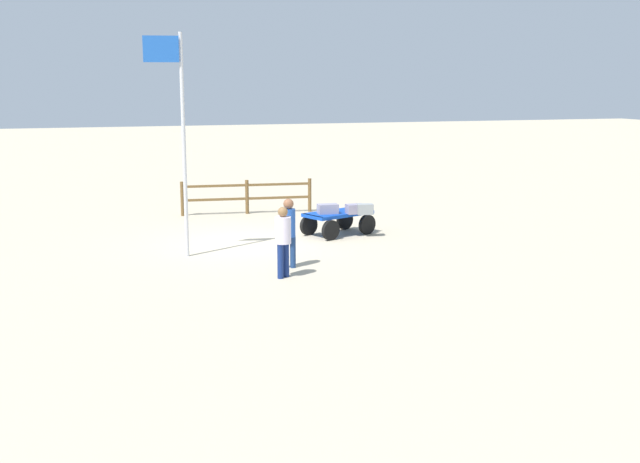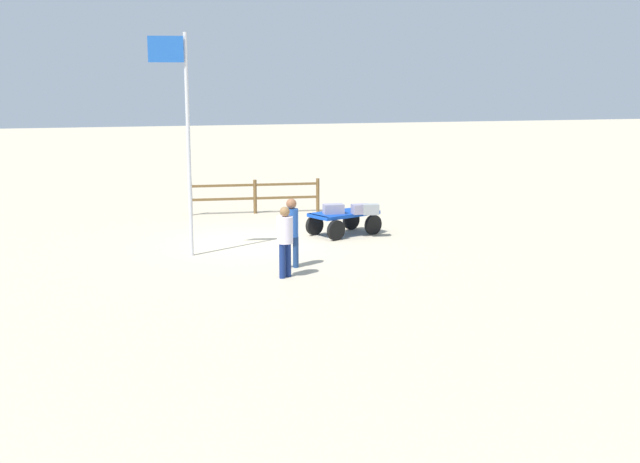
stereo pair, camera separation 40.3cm
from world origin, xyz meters
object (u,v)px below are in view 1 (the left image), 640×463
Objects in this scene: worker_lead at (289,228)px; worker_trailing at (283,236)px; luggage_cart at (338,219)px; flagpole at (179,125)px; suitcase_olive at (328,209)px; suitcase_navy at (355,209)px; suitcase_grey at (365,209)px.

worker_trailing is (0.38, 0.91, -0.01)m from worker_lead.
flagpole is (4.77, 1.56, 2.91)m from luggage_cart.
suitcase_olive reaches higher than luggage_cart.
suitcase_olive is at bearing -120.01° from worker_trailing.
worker_trailing is at bearing 123.05° from flagpole.
flagpole is (5.17, 1.13, 2.57)m from suitcase_navy.
suitcase_grey reaches higher than suitcase_navy.
suitcase_grey is 0.30× the size of worker_trailing.
worker_lead reaches higher than worker_trailing.
suitcase_grey reaches higher than luggage_cart.
flagpole reaches higher than worker_trailing.
luggage_cart is 0.96m from suitcase_grey.
worker_lead is 3.90m from flagpole.
flagpole reaches higher than worker_lead.
suitcase_navy is 0.09× the size of flagpole.
suitcase_olive is 4.97m from worker_trailing.
suitcase_olive is 0.80m from suitcase_navy.
worker_lead is at bearing 138.46° from flagpole.
suitcase_olive is 5.27m from flagpole.
luggage_cart is 4.39m from worker_lead.
suitcase_grey is 4.29m from worker_lead.
suitcase_olive is at bearing 28.22° from luggage_cart.
luggage_cart is 0.54m from suitcase_olive.
suitcase_olive is 0.35× the size of worker_lead.
suitcase_navy is 0.31× the size of worker_lead.
worker_lead is (2.10, 3.39, 0.17)m from suitcase_olive.
worker_lead is at bearing 55.44° from luggage_cart.
luggage_cart is 1.34× the size of worker_lead.
suitcase_olive is at bearing -16.68° from suitcase_navy.
suitcase_olive is 0.11× the size of flagpole.
suitcase_grey is (-0.63, 0.63, 0.35)m from luggage_cart.
worker_lead is (2.47, 3.59, 0.51)m from luggage_cart.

